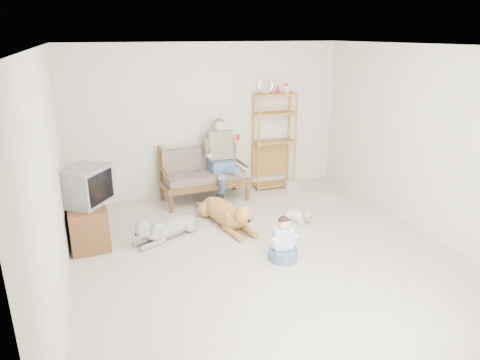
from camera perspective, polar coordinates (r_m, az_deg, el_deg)
name	(u,v)px	position (r m, az deg, el deg)	size (l,w,h in m)	color
floor	(269,258)	(5.81, 3.86, -10.31)	(5.50, 5.50, 0.00)	beige
ceiling	(274,46)	(5.07, 4.57, 17.38)	(5.50, 5.50, 0.00)	white
wall_back	(209,120)	(7.80, -4.12, 7.95)	(5.00, 5.00, 0.00)	beige
wall_front	(441,271)	(3.17, 25.19, -10.98)	(5.00, 5.00, 0.00)	beige
wall_left	(52,184)	(4.87, -23.81, -0.48)	(5.50, 5.50, 0.00)	beige
wall_right	(432,144)	(6.68, 24.26, 4.43)	(5.50, 5.50, 0.00)	beige
loveseat	(203,173)	(7.61, -4.93, 0.91)	(1.54, 0.79, 0.95)	brown
man	(222,165)	(7.42, -2.37, 1.97)	(0.55, 0.79, 1.28)	#546D9B
etagere	(274,140)	(8.11, 4.56, 5.30)	(0.80, 0.35, 2.11)	#B18537
book_stack	(292,185)	(8.26, 6.93, -0.66)	(0.25, 0.18, 0.16)	silver
tv_stand	(88,223)	(6.43, -19.62, -5.42)	(0.54, 0.92, 0.60)	brown
crt_tv	(86,186)	(6.22, -19.89, -0.72)	(0.77, 0.80, 0.52)	slate
wall_outlet	(144,183)	(7.82, -12.74, -0.43)	(0.12, 0.02, 0.08)	silver
golden_retriever	(227,213)	(6.63, -1.72, -4.46)	(0.62, 1.59, 0.49)	#BA7D40
shaggy_dog	(165,228)	(6.33, -9.99, -6.37)	(1.16, 0.71, 0.38)	white
terrier	(299,216)	(6.85, 7.90, -4.77)	(0.32, 0.58, 0.23)	white
child	(283,244)	(5.70, 5.75, -8.43)	(0.39, 0.39, 0.61)	#546D9B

